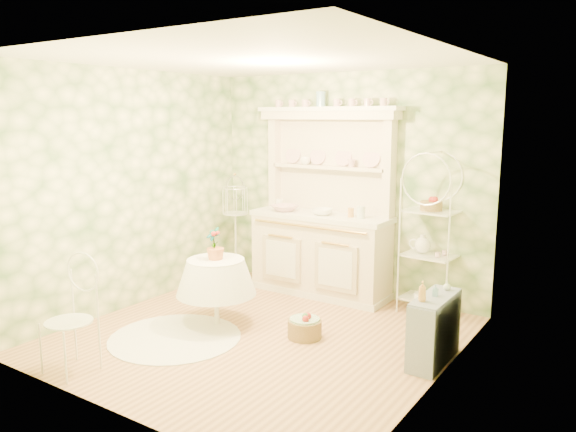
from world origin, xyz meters
The scene contains 22 objects.
floor centered at (0.00, 0.00, 0.00)m, with size 3.60×3.60×0.00m, color tan.
ceiling centered at (0.00, 0.00, 2.70)m, with size 3.60×3.60×0.00m, color white.
wall_left centered at (-1.80, 0.00, 1.35)m, with size 3.60×3.60×0.00m, color #F6F4BE.
wall_right centered at (1.80, 0.00, 1.35)m, with size 3.60×3.60×0.00m, color #F6F4BE.
wall_back centered at (0.00, 1.80, 1.35)m, with size 3.60×3.60×0.00m, color #F6F4BE.
wall_front centered at (0.00, -1.80, 1.35)m, with size 3.60×3.60×0.00m, color #F6F4BE.
kitchen_dresser centered at (-0.20, 1.52, 1.15)m, with size 1.87×0.61×2.29m, color #F4E7CC.
bakers_rack centered at (1.14, 1.62, 0.88)m, with size 0.55×0.39×1.76m, color white.
side_shelf centered at (1.65, 0.37, 0.28)m, with size 0.25×0.66×0.57m, color #858EA5.
round_table centered at (-0.56, -0.01, 0.38)m, with size 0.69×0.69×0.75m, color white.
cafe_chair centered at (-0.88, -1.55, 0.47)m, with size 0.42×0.42×0.93m, color white.
birdcage_stand centered at (-1.44, 1.40, 0.72)m, with size 0.34×0.34×1.44m, color white.
floor_basket centered at (0.39, 0.21, 0.10)m, with size 0.30×0.30×0.20m, color olive.
lace_rug centered at (-0.67, -0.52, 0.01)m, with size 1.31×1.31×0.01m, color white.
bowl_floral centered at (-0.67, 1.42, 1.02)m, with size 0.31×0.31×0.08m, color white.
bowl_white centered at (-0.13, 1.44, 1.02)m, with size 0.25×0.25×0.08m, color white.
cup_left centered at (-0.52, 1.68, 1.61)m, with size 0.12×0.12×0.10m, color white.
cup_right centered at (0.12, 1.68, 1.61)m, with size 0.10×0.10×0.09m, color white.
potted_geranium centered at (-0.59, 0.00, 0.85)m, with size 0.17×0.12×0.33m, color #3F7238.
bottle_amber centered at (1.60, 0.17, 0.68)m, with size 0.07×0.07×0.18m, color gold.
bottle_blue centered at (1.65, 0.37, 0.65)m, with size 0.05×0.05×0.10m, color #7AABC4.
bottle_glass centered at (1.68, 0.59, 0.65)m, with size 0.07×0.07×0.09m, color silver.
Camera 1 is at (3.20, -4.30, 2.17)m, focal length 35.00 mm.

